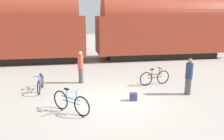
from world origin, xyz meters
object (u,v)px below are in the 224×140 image
(person_in_red, at_px, (81,67))
(backpack, at_px, (133,97))
(bicycle_black, at_px, (155,78))
(freight_train, at_px, (91,28))
(person_in_navy, at_px, (189,76))
(bicycle_teal, at_px, (71,102))
(bicycle_blue, at_px, (40,84))

(person_in_red, xyz_separation_m, backpack, (2.05, -3.01, -0.71))
(backpack, bearing_deg, person_in_red, 124.22)
(bicycle_black, bearing_deg, person_in_red, 164.53)
(freight_train, xyz_separation_m, person_in_red, (-1.14, -6.36, -1.72))
(person_in_navy, relative_size, backpack, 4.89)
(bicycle_teal, height_order, backpack, bicycle_teal)
(backpack, bearing_deg, bicycle_blue, 153.12)
(bicycle_blue, height_order, backpack, bicycle_blue)
(person_in_red, height_order, backpack, person_in_red)
(bicycle_teal, bearing_deg, bicycle_blue, 117.08)
(freight_train, distance_m, bicycle_teal, 10.49)
(bicycle_blue, xyz_separation_m, person_in_navy, (6.65, -1.73, 0.49))
(bicycle_blue, distance_m, backpack, 4.49)
(freight_train, bearing_deg, bicycle_black, -70.59)
(bicycle_teal, bearing_deg, backpack, 16.16)
(freight_train, bearing_deg, person_in_red, -100.20)
(bicycle_teal, xyz_separation_m, person_in_navy, (5.23, 1.05, 0.45))
(person_in_navy, xyz_separation_m, backpack, (-2.65, -0.30, -0.67))
(bicycle_teal, xyz_separation_m, backpack, (2.58, 0.75, -0.22))
(bicycle_blue, xyz_separation_m, person_in_red, (1.96, 0.98, 0.53))
(backpack, bearing_deg, freight_train, 95.50)
(person_in_red, bearing_deg, bicycle_blue, 144.59)
(bicycle_teal, distance_m, bicycle_blue, 3.12)
(bicycle_teal, distance_m, person_in_red, 3.83)
(freight_train, distance_m, backpack, 9.72)
(bicycle_teal, xyz_separation_m, bicycle_blue, (-1.42, 2.78, -0.04))
(freight_train, height_order, bicycle_black, freight_train)
(bicycle_teal, relative_size, backpack, 3.91)
(bicycle_teal, bearing_deg, bicycle_black, 32.38)
(bicycle_teal, bearing_deg, freight_train, 80.56)
(bicycle_black, bearing_deg, person_in_navy, -60.52)
(bicycle_black, height_order, person_in_navy, person_in_navy)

